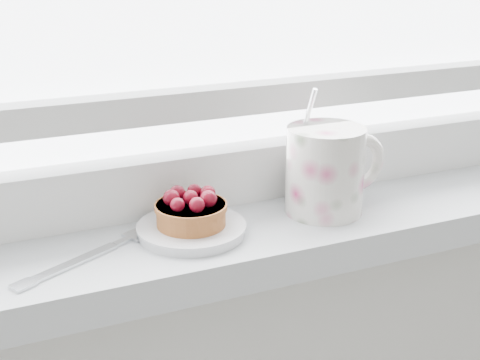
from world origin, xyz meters
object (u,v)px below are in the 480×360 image
raspberry_tart (191,210)px  fork (101,251)px  floral_mug (327,168)px  saucer (191,229)px

raspberry_tart → fork: bearing=-177.2°
floral_mug → fork: bearing=-179.2°
raspberry_tart → fork: raspberry_tart is taller
raspberry_tart → floral_mug: (0.17, -0.00, 0.03)m
saucer → raspberry_tart: raspberry_tart is taller
saucer → fork: bearing=-177.2°
saucer → fork: 0.10m
raspberry_tart → floral_mug: floral_mug is taller
fork → saucer: bearing=2.8°
fork → floral_mug: bearing=0.8°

